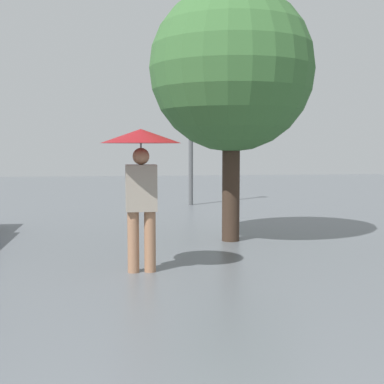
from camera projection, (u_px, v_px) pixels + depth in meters
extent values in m
cylinder|color=#9E7051|center=(133.00, 242.00, 6.97)|extent=(0.15, 0.15, 0.81)
cylinder|color=#9E7051|center=(150.00, 241.00, 7.01)|extent=(0.15, 0.15, 0.81)
cube|color=gray|center=(141.00, 188.00, 6.93)|extent=(0.40, 0.24, 0.60)
sphere|color=#9E7051|center=(141.00, 156.00, 6.90)|extent=(0.22, 0.22, 0.22)
cylinder|color=#515456|center=(141.00, 168.00, 6.91)|extent=(0.02, 0.02, 0.64)
cone|color=maroon|center=(141.00, 136.00, 6.88)|extent=(1.05, 1.05, 0.18)
cylinder|color=#38281E|center=(231.00, 178.00, 9.29)|extent=(0.31, 0.31, 2.20)
sphere|color=#386633|center=(232.00, 69.00, 9.14)|extent=(2.83, 2.83, 2.83)
cylinder|color=#515456|center=(191.00, 128.00, 15.09)|extent=(0.12, 0.12, 4.35)
sphere|color=beige|center=(191.00, 47.00, 14.91)|extent=(0.31, 0.31, 0.31)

